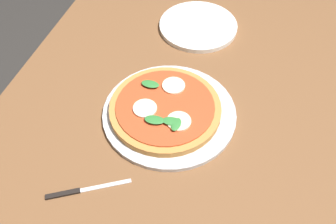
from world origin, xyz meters
TOP-DOWN VIEW (x-y plane):
  - dining_table at (0.00, 0.00)m, footprint 1.46×0.88m
  - serving_tray at (0.07, 0.00)m, footprint 0.33×0.33m
  - pizza at (0.07, 0.01)m, footprint 0.27×0.27m
  - plate_white at (0.43, 0.02)m, footprint 0.24×0.24m
  - knife at (-0.19, 0.12)m, footprint 0.10×0.16m

SIDE VIEW (x-z plane):
  - dining_table at x=0.00m, z-range 0.26..0.97m
  - knife at x=-0.19m, z-range 0.71..0.71m
  - serving_tray at x=0.07m, z-range 0.71..0.72m
  - plate_white at x=0.43m, z-range 0.71..0.72m
  - pizza at x=0.07m, z-range 0.72..0.75m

